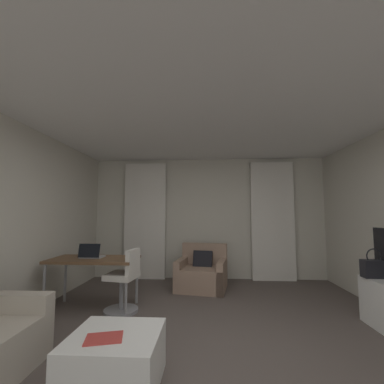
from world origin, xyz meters
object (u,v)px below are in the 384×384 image
(desk_chair, at_px, (124,284))
(laptop, at_px, (91,255))
(armchair, at_px, (202,274))
(handbag_primary, at_px, (375,268))
(desk, at_px, (94,262))
(magazine_open, at_px, (104,338))
(coffee_table, at_px, (115,360))

(desk_chair, xyz_separation_m, laptop, (-0.55, 0.11, 0.38))
(armchair, bearing_deg, laptop, -146.82)
(handbag_primary, bearing_deg, desk, 174.93)
(desk_chair, distance_m, handbag_primary, 3.34)
(desk, relative_size, magazine_open, 3.92)
(coffee_table, relative_size, magazine_open, 2.24)
(armchair, distance_m, magazine_open, 2.92)
(armchair, bearing_deg, magazine_open, -104.16)
(desk_chair, xyz_separation_m, handbag_primary, (3.32, -0.24, 0.31))
(armchair, bearing_deg, coffee_table, -103.48)
(coffee_table, height_order, magazine_open, magazine_open)
(armchair, distance_m, coffee_table, 2.82)
(coffee_table, relative_size, handbag_primary, 1.96)
(coffee_table, bearing_deg, handbag_primary, 24.55)
(handbag_primary, bearing_deg, magazine_open, -154.37)
(desk, bearing_deg, coffee_table, -60.56)
(armchair, xyz_separation_m, handbag_primary, (2.23, -1.42, 0.43))
(desk, bearing_deg, handbag_primary, -5.07)
(armchair, relative_size, magazine_open, 3.10)
(armchair, bearing_deg, desk, -145.80)
(desk, bearing_deg, desk_chair, -11.70)
(desk_chair, relative_size, laptop, 2.69)
(coffee_table, xyz_separation_m, magazine_open, (-0.06, -0.09, 0.21))
(magazine_open, xyz_separation_m, handbag_primary, (2.94, 1.41, 0.28))
(laptop, xyz_separation_m, magazine_open, (0.92, -1.76, -0.35))
(magazine_open, bearing_deg, desk_chair, 102.91)
(desk_chair, xyz_separation_m, coffee_table, (0.44, -1.55, -0.19))
(armchair, distance_m, desk, 1.96)
(desk, xyz_separation_m, desk_chair, (0.50, -0.10, -0.27))
(desk, bearing_deg, magazine_open, -63.40)
(coffee_table, bearing_deg, desk, 119.44)
(desk_chair, relative_size, coffee_table, 1.22)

